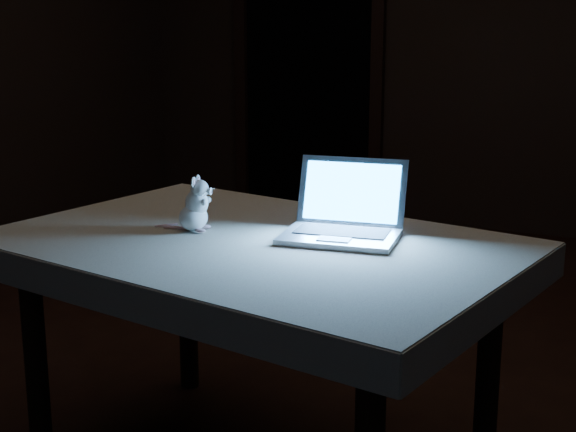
% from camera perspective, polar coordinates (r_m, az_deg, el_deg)
% --- Properties ---
extents(floor, '(5.00, 5.00, 0.00)m').
position_cam_1_polar(floor, '(3.10, 0.84, -11.01)').
color(floor, black).
rests_on(floor, ground).
extents(back_wall, '(4.50, 0.04, 2.60)m').
position_cam_1_polar(back_wall, '(5.20, 12.86, 13.32)').
color(back_wall, black).
rests_on(back_wall, ground).
extents(doorway, '(1.06, 0.36, 2.13)m').
position_cam_1_polar(doorway, '(5.56, 1.40, 11.21)').
color(doorway, black).
rests_on(doorway, back_wall).
extents(table, '(1.41, 1.04, 0.69)m').
position_cam_1_polar(table, '(2.37, -2.20, -9.88)').
color(table, black).
rests_on(table, floor).
extents(tablecloth, '(1.39, 0.93, 0.09)m').
position_cam_1_polar(tablecloth, '(2.32, -2.80, -2.29)').
color(tablecloth, beige).
rests_on(tablecloth, table).
extents(laptop, '(0.34, 0.31, 0.21)m').
position_cam_1_polar(laptop, '(2.23, 3.58, 0.96)').
color(laptop, '#A3A3A7').
rests_on(laptop, tablecloth).
extents(plush_mouse, '(0.14, 0.14, 0.16)m').
position_cam_1_polar(plush_mouse, '(2.34, -6.52, 0.84)').
color(plush_mouse, white).
rests_on(plush_mouse, tablecloth).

